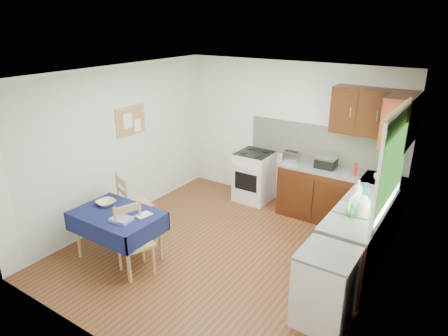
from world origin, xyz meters
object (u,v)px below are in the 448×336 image
Objects in this scene: dish_rack at (353,209)px; chair_far at (132,202)px; dining_table at (117,220)px; sandwich_press at (326,162)px; chair_near at (134,238)px; kettle at (363,207)px; toaster at (291,156)px.

chair_far is at bearing -159.83° from dish_rack.
dining_table is 3.09m from dish_rack.
sandwich_press reaches higher than chair_far.
kettle is (2.47, 1.43, 0.53)m from chair_near.
dish_rack is 0.18m from kettle.
kettle is (0.13, -0.08, 0.10)m from dish_rack.
sandwich_press reaches higher than dining_table.
chair_far is at bearing 68.32° from chair_near.
dining_table is 4.61× the size of toaster.
dish_rack is (1.41, -1.25, -0.07)m from toaster.
sandwich_press is (0.58, 0.04, -0.00)m from toaster.
dining_table is 3.33m from sandwich_press.
dining_table is at bearing -145.84° from sandwich_press.
toaster is 0.92× the size of kettle.
kettle is at bearing -26.32° from toaster.
dish_rack reaches higher than toaster.
chair_far is 3.14× the size of sandwich_press.
toaster reaches higher than sandwich_press.
kettle reaches higher than chair_near.
chair_near is 2.90m from kettle.
dining_table is 0.72m from chair_far.
chair_near is 2.82m from dish_rack.
kettle is at bearing -26.90° from dish_rack.
chair_far is at bearing -114.99° from toaster.
chair_near is at bearing -5.36° from dining_table.
toaster is 0.82× the size of sandwich_press.
chair_far is 2.26× the size of dish_rack.
kettle is (0.96, -1.37, 0.03)m from sandwich_press.
dining_table is 3.00m from toaster.
dining_table is 3.18m from kettle.
toaster is 2.03m from kettle.
dish_rack is at bearing 35.41° from dining_table.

